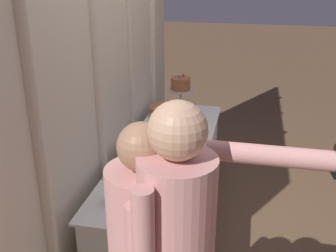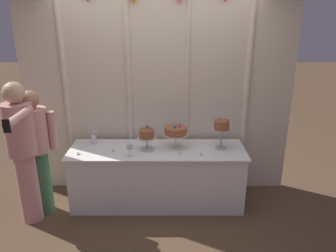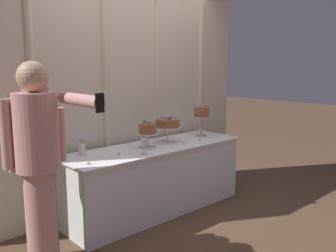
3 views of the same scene
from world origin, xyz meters
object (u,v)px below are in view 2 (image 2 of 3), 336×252
Objects in this scene: tealight_near_left at (114,150)px; tealight_far_right at (203,155)px; cake_display_rightmost at (223,127)px; flower_vase at (95,138)px; tealight_near_right at (181,154)px; guest_man_dark_suit at (38,149)px; cake_table at (159,176)px; cake_display_center at (177,131)px; tealight_far_left at (79,153)px; guest_girl_blue_dress at (24,147)px; wine_glass at (131,147)px; cake_display_leftmost at (148,135)px.

tealight_near_left reaches higher than tealight_far_right.
cake_display_rightmost is 1.98× the size of flower_vase.
cake_display_rightmost is 9.88× the size of tealight_near_right.
guest_man_dark_suit is (-1.63, -0.04, 0.08)m from tealight_near_right.
cake_display_center is (0.23, 0.05, 0.58)m from cake_table.
guest_man_dark_suit is (-0.45, -0.05, 0.08)m from tealight_far_left.
guest_man_dark_suit is 0.92× the size of guest_girl_blue_dress.
tealight_far_right is at bearing -0.94° from tealight_far_left.
tealight_near_left is 1.04m from tealight_far_right.
cake_display_rightmost reaches higher than flower_vase.
guest_man_dark_suit is (-1.06, -0.01, -0.02)m from wine_glass.
cake_display_center is 1.17m from tealight_far_left.
cake_display_leftmost is at bearing -177.15° from cake_display_rightmost.
cake_table is 1.41× the size of guest_man_dark_suit.
tealight_near_right is at bearing -21.45° from cake_display_leftmost.
tealight_near_left is at bearing -173.15° from cake_table.
tealight_near_left is 0.02× the size of guest_man_dark_suit.
tealight_near_left is at bearing 12.48° from tealight_far_left.
guest_man_dark_suit is (-1.88, -0.03, 0.08)m from tealight_far_right.
guest_man_dark_suit reaches higher than tealight_near_right.
cake_display_rightmost is at bearing 4.25° from tealight_near_left.
tealight_near_left is 0.86m from guest_man_dark_suit.
cake_display_leftmost reaches higher than tealight_near_right.
tealight_near_left is at bearing 148.69° from wine_glass.
tealight_near_left is at bearing -40.48° from flower_vase.
tealight_near_right is (-0.50, -0.20, -0.26)m from cake_display_rightmost.
flower_vase is 5.48× the size of tealight_far_right.
cake_table is 1.45m from guest_man_dark_suit.
cake_display_leftmost reaches higher than tealight_far_left.
cake_table is at bearing 5.24° from cake_display_leftmost.
flower_vase reaches higher than tealight_near_right.
wine_glass is 1.06m from guest_man_dark_suit.
cake_display_rightmost is 0.42m from tealight_far_right.
flower_vase reaches higher than tealight_near_left.
wine_glass is 0.77× the size of flower_vase.
cake_display_center is 0.55m from cake_display_rightmost.
cake_table is 0.60m from wine_glass.
wine_glass is 0.60m from flower_vase.
flower_vase is at bearing 168.06° from cake_table.
cake_display_center is 2.07× the size of wine_glass.
tealight_far_left is 0.46m from guest_man_dark_suit.
tealight_far_right is at bearing 5.64° from guest_girl_blue_dress.
cake_display_rightmost is 0.24× the size of guest_girl_blue_dress.
tealight_near_right is at bearing 1.29° from guest_man_dark_suit.
cake_display_leftmost is 0.18× the size of guest_girl_blue_dress.
cake_display_center is 1.59× the size of flower_vase.
guest_man_dark_suit is at bearing -178.71° from tealight_near_right.
guest_man_dark_suit is (-0.85, -0.14, 0.08)m from tealight_near_left.
wine_glass is 4.22× the size of tealight_far_right.
tealight_near_left is (-0.52, -0.06, 0.38)m from cake_table.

